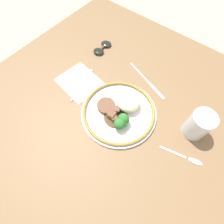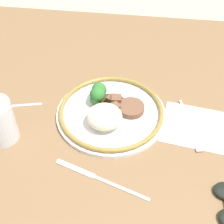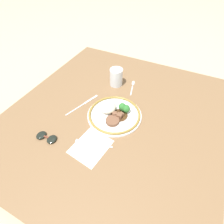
{
  "view_description": "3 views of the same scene",
  "coord_description": "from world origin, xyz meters",
  "px_view_note": "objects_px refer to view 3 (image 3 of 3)",
  "views": [
    {
      "loc": [
        0.15,
        -0.26,
        0.64
      ],
      "look_at": [
        -0.03,
        -0.03,
        0.07
      ],
      "focal_mm": 28.0,
      "sensor_mm": 36.0,
      "label": 1
    },
    {
      "loc": [
        -0.1,
        0.56,
        0.64
      ],
      "look_at": [
        -0.03,
        0.02,
        0.09
      ],
      "focal_mm": 50.0,
      "sensor_mm": 36.0,
      "label": 2
    },
    {
      "loc": [
        -0.59,
        -0.27,
        0.73
      ],
      "look_at": [
        -0.03,
        0.0,
        0.08
      ],
      "focal_mm": 28.0,
      "sensor_mm": 36.0,
      "label": 3
    }
  ],
  "objects_px": {
    "sunglasses": "(46,137)",
    "fork": "(90,143)",
    "knife": "(84,104)",
    "juice_glass": "(116,78)",
    "plate": "(114,113)",
    "spoon": "(133,85)"
  },
  "relations": [
    {
      "from": "juice_glass",
      "to": "plate",
      "type": "bearing_deg",
      "value": -156.61
    },
    {
      "from": "plate",
      "to": "knife",
      "type": "relative_size",
      "value": 1.3
    },
    {
      "from": "knife",
      "to": "spoon",
      "type": "height_order",
      "value": "spoon"
    },
    {
      "from": "knife",
      "to": "sunglasses",
      "type": "bearing_deg",
      "value": -167.88
    },
    {
      "from": "knife",
      "to": "plate",
      "type": "bearing_deg",
      "value": -71.66
    },
    {
      "from": "plate",
      "to": "fork",
      "type": "relative_size",
      "value": 1.64
    },
    {
      "from": "plate",
      "to": "juice_glass",
      "type": "xyz_separation_m",
      "value": [
        0.25,
        0.11,
        0.03
      ]
    },
    {
      "from": "fork",
      "to": "knife",
      "type": "bearing_deg",
      "value": -64.98
    },
    {
      "from": "knife",
      "to": "fork",
      "type": "bearing_deg",
      "value": -122.75
    },
    {
      "from": "knife",
      "to": "spoon",
      "type": "relative_size",
      "value": 1.5
    },
    {
      "from": "fork",
      "to": "knife",
      "type": "relative_size",
      "value": 0.79
    },
    {
      "from": "juice_glass",
      "to": "fork",
      "type": "relative_size",
      "value": 0.63
    },
    {
      "from": "knife",
      "to": "sunglasses",
      "type": "xyz_separation_m",
      "value": [
        -0.27,
        0.03,
        0.01
      ]
    },
    {
      "from": "juice_glass",
      "to": "knife",
      "type": "xyz_separation_m",
      "value": [
        -0.25,
        0.09,
        -0.05
      ]
    },
    {
      "from": "plate",
      "to": "sunglasses",
      "type": "height_order",
      "value": "plate"
    },
    {
      "from": "plate",
      "to": "fork",
      "type": "distance_m",
      "value": 0.21
    },
    {
      "from": "juice_glass",
      "to": "knife",
      "type": "bearing_deg",
      "value": 160.81
    },
    {
      "from": "plate",
      "to": "spoon",
      "type": "xyz_separation_m",
      "value": [
        0.29,
        0.01,
        -0.02
      ]
    },
    {
      "from": "plate",
      "to": "fork",
      "type": "height_order",
      "value": "plate"
    },
    {
      "from": "sunglasses",
      "to": "fork",
      "type": "bearing_deg",
      "value": -75.41
    },
    {
      "from": "juice_glass",
      "to": "knife",
      "type": "relative_size",
      "value": 0.5
    },
    {
      "from": "spoon",
      "to": "sunglasses",
      "type": "bearing_deg",
      "value": 145.12
    }
  ]
}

